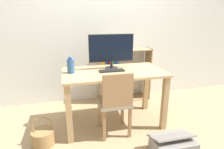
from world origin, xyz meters
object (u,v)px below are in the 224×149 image
at_px(chair, 115,101).
at_px(bookshelf, 115,76).
at_px(vase, 71,66).
at_px(keyboard, 112,71).
at_px(monitor, 111,49).
at_px(storage_box, 172,147).
at_px(basket, 43,137).

distance_m(chair, bookshelf, 1.06).
distance_m(vase, chair, 0.72).
height_order(keyboard, chair, chair).
xyz_separation_m(chair, bookshelf, (0.27, 1.03, -0.02)).
distance_m(monitor, chair, 0.71).
distance_m(monitor, bookshelf, 0.88).
height_order(monitor, chair, monitor).
distance_m(vase, storage_box, 1.52).
bearing_deg(chair, basket, -170.97).
bearing_deg(vase, chair, -32.82).
height_order(chair, basket, chair).
bearing_deg(chair, vase, 156.57).
distance_m(monitor, vase, 0.58).
height_order(chair, storage_box, chair).
bearing_deg(monitor, vase, -171.33).
bearing_deg(monitor, bookshelf, 70.80).
height_order(keyboard, storage_box, keyboard).
bearing_deg(storage_box, keyboard, 119.93).
height_order(keyboard, vase, vase).
relative_size(vase, chair, 0.26).
bearing_deg(vase, keyboard, -4.74).
distance_m(vase, basket, 0.91).
relative_size(keyboard, basket, 0.92).
height_order(bookshelf, basket, bookshelf).
xyz_separation_m(vase, bookshelf, (0.77, 0.71, -0.42)).
relative_size(keyboard, vase, 1.50).
bearing_deg(chair, monitor, 92.43).
xyz_separation_m(monitor, bookshelf, (0.22, 0.62, -0.59)).
xyz_separation_m(basket, storage_box, (1.38, -0.55, 0.02)).
xyz_separation_m(monitor, storage_box, (0.45, -0.95, -0.92)).
distance_m(keyboard, basket, 1.16).
height_order(monitor, keyboard, monitor).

